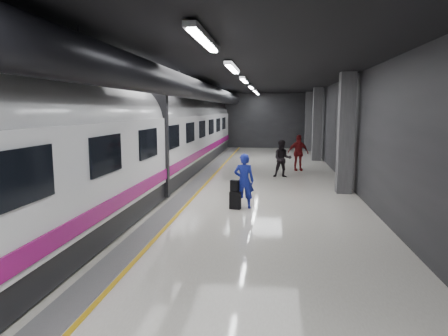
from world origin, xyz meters
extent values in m
plane|color=silver|center=(0.00, 0.00, 0.00)|extent=(40.00, 40.00, 0.00)
cube|color=black|center=(0.00, 0.00, 4.50)|extent=(10.00, 40.00, 0.02)
cube|color=#28282B|center=(0.00, 20.00, 2.25)|extent=(10.00, 0.02, 4.50)
cube|color=#28282B|center=(-5.00, 0.00, 2.25)|extent=(0.02, 40.00, 4.50)
cube|color=#28282B|center=(5.00, 0.00, 2.25)|extent=(0.02, 40.00, 4.50)
cube|color=slate|center=(-1.35, 0.00, 0.01)|extent=(0.65, 39.80, 0.01)
cube|color=gold|center=(-0.95, 0.00, 0.01)|extent=(0.10, 39.80, 0.01)
cylinder|color=black|center=(-1.30, 0.00, 3.95)|extent=(0.80, 38.00, 0.80)
cube|color=silver|center=(0.60, -6.00, 4.40)|extent=(0.22, 2.60, 0.10)
cube|color=silver|center=(0.60, -1.00, 4.40)|extent=(0.22, 2.60, 0.10)
cube|color=silver|center=(0.60, 4.00, 4.40)|extent=(0.22, 2.60, 0.10)
cube|color=silver|center=(0.60, 9.00, 4.40)|extent=(0.22, 2.60, 0.10)
cube|color=silver|center=(0.60, 14.00, 4.40)|extent=(0.22, 2.60, 0.10)
cube|color=silver|center=(0.60, 18.00, 4.40)|extent=(0.22, 2.60, 0.10)
cube|color=#515154|center=(4.55, 2.00, 2.25)|extent=(0.55, 0.55, 4.50)
cube|color=#515154|center=(4.55, 12.00, 2.25)|extent=(0.55, 0.55, 4.50)
cube|color=#515154|center=(4.55, 18.00, 2.25)|extent=(0.55, 0.55, 4.50)
cube|color=black|center=(-3.25, 0.00, 0.35)|extent=(2.80, 38.00, 0.60)
cube|color=white|center=(-3.25, 0.00, 1.75)|extent=(2.90, 38.00, 2.20)
cylinder|color=white|center=(-3.25, 0.00, 2.70)|extent=(2.80, 38.00, 2.80)
cube|color=#940D65|center=(-1.78, 0.00, 0.95)|extent=(0.04, 38.00, 0.35)
cube|color=black|center=(-3.25, 0.00, 2.00)|extent=(3.05, 0.25, 3.80)
cube|color=black|center=(-1.78, -8.00, 2.15)|extent=(0.05, 1.60, 0.85)
cube|color=black|center=(-1.78, -5.00, 2.15)|extent=(0.05, 1.60, 0.85)
cube|color=black|center=(-1.78, -2.00, 2.15)|extent=(0.05, 1.60, 0.85)
cube|color=black|center=(-1.78, 1.00, 2.15)|extent=(0.05, 1.60, 0.85)
cube|color=black|center=(-1.78, 4.00, 2.15)|extent=(0.05, 1.60, 0.85)
cube|color=black|center=(-1.78, 7.00, 2.15)|extent=(0.05, 1.60, 0.85)
cube|color=black|center=(-1.78, 10.00, 2.15)|extent=(0.05, 1.60, 0.85)
cube|color=black|center=(-1.78, 13.00, 2.15)|extent=(0.05, 1.60, 0.85)
cube|color=black|center=(-1.78, 16.00, 2.15)|extent=(0.05, 1.60, 0.85)
imported|color=#1734AF|center=(0.97, -0.84, 0.88)|extent=(0.64, 0.42, 1.76)
cube|color=black|center=(0.71, -1.02, 0.28)|extent=(0.38, 0.28, 0.57)
cube|color=black|center=(0.68, -0.99, 0.75)|extent=(0.30, 0.22, 0.36)
imported|color=black|center=(2.31, 5.26, 0.87)|extent=(0.86, 0.68, 1.75)
imported|color=maroon|center=(3.16, 7.52, 0.93)|extent=(1.17, 0.68, 1.86)
cube|color=black|center=(2.28, 10.83, 0.22)|extent=(0.35, 0.29, 0.44)
camera|label=1|loc=(1.88, -13.37, 3.12)|focal=32.00mm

